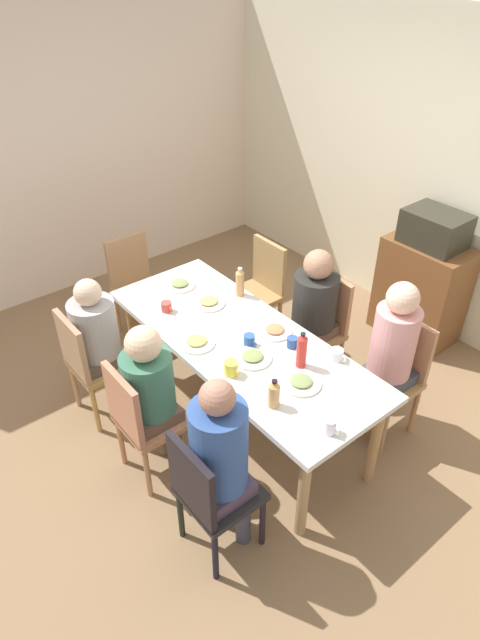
{
  "coord_description": "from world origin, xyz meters",
  "views": [
    {
      "loc": [
        2.25,
        -1.81,
        2.96
      ],
      "look_at": [
        0.0,
        0.0,
        0.9
      ],
      "focal_mm": 30.3,
      "sensor_mm": 36.0,
      "label": 1
    }
  ],
  "objects_px": {
    "plate_1": "(252,357)",
    "plate_2": "(301,382)",
    "chair_1": "(208,492)",
    "person_2": "(314,306)",
    "cup_4": "(293,342)",
    "person_0": "(151,388)",
    "cup_1": "(167,307)",
    "microwave": "(435,229)",
    "person_1": "(221,455)",
    "side_cabinet": "(421,291)",
    "person_5": "(391,350)",
    "plate_5": "(197,342)",
    "plate_0": "(180,284)",
    "cup_3": "(249,341)",
    "bottle_1": "(302,350)",
    "plate_4": "(275,331)",
    "dining_table": "(240,348)",
    "chair_3": "(260,286)",
    "bottle_0": "(274,394)",
    "bottle_2": "(240,282)",
    "chair_2": "(320,324)",
    "chair_4": "(90,360)",
    "plate_3": "(209,302)",
    "cup_5": "(337,355)",
    "chair_5": "(394,371)",
    "person_4": "(98,335)",
    "cup_2": "(231,368)",
    "chair_6": "(136,281)",
    "cup_0": "(330,426)"
  },
  "relations": [
    {
      "from": "chair_4",
      "to": "microwave",
      "type": "bearing_deg",
      "value": 72.29
    },
    {
      "from": "person_5",
      "to": "plate_5",
      "type": "height_order",
      "value": "person_5"
    },
    {
      "from": "cup_4",
      "to": "cup_5",
      "type": "height_order",
      "value": "same"
    },
    {
      "from": "bottle_0",
      "to": "bottle_2",
      "type": "xyz_separation_m",
      "value": [
        -1.04,
        0.59,
        0.02
      ]
    },
    {
      "from": "person_0",
      "to": "cup_1",
      "type": "bearing_deg",
      "value": 139.59
    },
    {
      "from": "person_1",
      "to": "cup_1",
      "type": "bearing_deg",
      "value": 159.02
    },
    {
      "from": "person_0",
      "to": "microwave",
      "type": "height_order",
      "value": "microwave"
    },
    {
      "from": "chair_3",
      "to": "microwave",
      "type": "xyz_separation_m",
      "value": [
        0.86,
        1.11,
        0.53
      ]
    },
    {
      "from": "chair_4",
      "to": "cup_4",
      "type": "height_order",
      "value": "chair_4"
    },
    {
      "from": "chair_2",
      "to": "person_4",
      "type": "bearing_deg",
      "value": -115.45
    },
    {
      "from": "cup_1",
      "to": "bottle_0",
      "type": "height_order",
      "value": "bottle_0"
    },
    {
      "from": "person_2",
      "to": "person_4",
      "type": "bearing_deg",
      "value": -116.85
    },
    {
      "from": "person_2",
      "to": "plate_2",
      "type": "xyz_separation_m",
      "value": [
        0.59,
        -0.7,
        0.05
      ]
    },
    {
      "from": "person_1",
      "to": "person_5",
      "type": "relative_size",
      "value": 1.01
    },
    {
      "from": "plate_4",
      "to": "plate_0",
      "type": "bearing_deg",
      "value": -169.23
    },
    {
      "from": "cup_4",
      "to": "person_2",
      "type": "bearing_deg",
      "value": 120.4
    },
    {
      "from": "plate_4",
      "to": "side_cabinet",
      "type": "relative_size",
      "value": 0.26
    },
    {
      "from": "plate_0",
      "to": "plate_3",
      "type": "xyz_separation_m",
      "value": [
        0.34,
        0.03,
        0.0
      ]
    },
    {
      "from": "chair_3",
      "to": "chair_6",
      "type": "relative_size",
      "value": 1.0
    },
    {
      "from": "person_1",
      "to": "plate_1",
      "type": "bearing_deg",
      "value": 128.04
    },
    {
      "from": "cup_2",
      "to": "plate_0",
      "type": "bearing_deg",
      "value": 162.91
    },
    {
      "from": "chair_5",
      "to": "plate_0",
      "type": "relative_size",
      "value": 3.81
    },
    {
      "from": "chair_1",
      "to": "chair_2",
      "type": "bearing_deg",
      "value": 114.17
    },
    {
      "from": "bottle_1",
      "to": "side_cabinet",
      "type": "relative_size",
      "value": 0.28
    },
    {
      "from": "dining_table",
      "to": "microwave",
      "type": "xyz_separation_m",
      "value": [
        0.15,
        1.9,
        0.37
      ]
    },
    {
      "from": "chair_2",
      "to": "cup_3",
      "type": "distance_m",
      "value": 0.85
    },
    {
      "from": "person_1",
      "to": "side_cabinet",
      "type": "height_order",
      "value": "person_1"
    },
    {
      "from": "microwave",
      "to": "side_cabinet",
      "type": "bearing_deg",
      "value": 0.0
    },
    {
      "from": "cup_1",
      "to": "microwave",
      "type": "bearing_deg",
      "value": 70.89
    },
    {
      "from": "bottle_1",
      "to": "microwave",
      "type": "distance_m",
      "value": 1.82
    },
    {
      "from": "person_1",
      "to": "plate_3",
      "type": "relative_size",
      "value": 5.2
    },
    {
      "from": "plate_1",
      "to": "plate_2",
      "type": "distance_m",
      "value": 0.37
    },
    {
      "from": "chair_3",
      "to": "cup_1",
      "type": "bearing_deg",
      "value": -82.61
    },
    {
      "from": "plate_2",
      "to": "cup_0",
      "type": "relative_size",
      "value": 2.28
    },
    {
      "from": "microwave",
      "to": "chair_5",
      "type": "bearing_deg",
      "value": -62.93
    },
    {
      "from": "side_cabinet",
      "to": "microwave",
      "type": "height_order",
      "value": "microwave"
    },
    {
      "from": "person_2",
      "to": "bottle_2",
      "type": "distance_m",
      "value": 0.58
    },
    {
      "from": "plate_3",
      "to": "cup_5",
      "type": "relative_size",
      "value": 1.99
    },
    {
      "from": "person_2",
      "to": "microwave",
      "type": "relative_size",
      "value": 2.45
    },
    {
      "from": "plate_0",
      "to": "bottle_0",
      "type": "xyz_separation_m",
      "value": [
        1.43,
        -0.31,
        0.08
      ]
    },
    {
      "from": "cup_1",
      "to": "bottle_0",
      "type": "xyz_separation_m",
      "value": [
        1.2,
        -0.04,
        0.05
      ]
    },
    {
      "from": "plate_0",
      "to": "cup_3",
      "type": "bearing_deg",
      "value": -3.78
    },
    {
      "from": "plate_2",
      "to": "cup_2",
      "type": "bearing_deg",
      "value": -141.03
    },
    {
      "from": "chair_4",
      "to": "plate_1",
      "type": "bearing_deg",
      "value": 37.6
    },
    {
      "from": "dining_table",
      "to": "plate_2",
      "type": "relative_size",
      "value": 8.69
    },
    {
      "from": "cup_1",
      "to": "cup_5",
      "type": "bearing_deg",
      "value": 25.72
    },
    {
      "from": "chair_4",
      "to": "cup_1",
      "type": "xyz_separation_m",
      "value": [
        0.13,
        0.59,
        0.28
      ]
    },
    {
      "from": "chair_1",
      "to": "plate_2",
      "type": "height_order",
      "value": "chair_1"
    },
    {
      "from": "chair_2",
      "to": "plate_1",
      "type": "relative_size",
      "value": 3.63
    },
    {
      "from": "chair_1",
      "to": "person_2",
      "type": "xyz_separation_m",
      "value": [
        -0.71,
        1.5,
        0.21
      ]
    }
  ]
}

